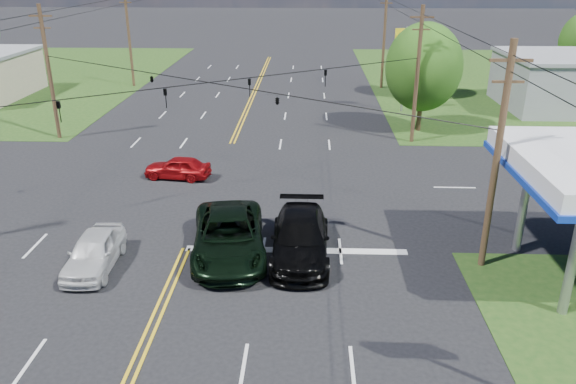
{
  "coord_description": "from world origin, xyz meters",
  "views": [
    {
      "loc": [
        5.47,
        -18.47,
        12.06
      ],
      "look_at": [
        4.56,
        6.0,
        2.04
      ],
      "focal_mm": 35.0,
      "sensor_mm": 36.0,
      "label": 1
    }
  ],
  "objects_px": {
    "pole_right_far": "(384,37)",
    "pickup_dkgreen": "(229,236)",
    "pole_ne": "(417,74)",
    "pole_se": "(497,157)",
    "pole_left_far": "(129,36)",
    "pole_nw": "(49,71)",
    "suv_black": "(300,238)",
    "tree_right_a": "(424,67)",
    "pickup_white": "(94,252)",
    "tree_right_b": "(426,53)"
  },
  "relations": [
    {
      "from": "pole_left_far",
      "to": "pole_right_far",
      "type": "height_order",
      "value": "same"
    },
    {
      "from": "pole_se",
      "to": "pole_left_far",
      "type": "distance_m",
      "value": 45.22
    },
    {
      "from": "pickup_dkgreen",
      "to": "pickup_white",
      "type": "distance_m",
      "value": 5.7
    },
    {
      "from": "pole_se",
      "to": "pole_right_far",
      "type": "bearing_deg",
      "value": 90.0
    },
    {
      "from": "suv_black",
      "to": "pole_nw",
      "type": "bearing_deg",
      "value": 136.39
    },
    {
      "from": "pole_right_far",
      "to": "pickup_dkgreen",
      "type": "relative_size",
      "value": 1.49
    },
    {
      "from": "suv_black",
      "to": "pole_left_far",
      "type": "bearing_deg",
      "value": 116.77
    },
    {
      "from": "pole_left_far",
      "to": "pole_right_far",
      "type": "xyz_separation_m",
      "value": [
        26.0,
        0.0,
        0.0
      ]
    },
    {
      "from": "pole_right_far",
      "to": "pickup_white",
      "type": "distance_m",
      "value": 41.5
    },
    {
      "from": "suv_black",
      "to": "pole_ne",
      "type": "bearing_deg",
      "value": 66.24
    },
    {
      "from": "tree_right_b",
      "to": "pickup_white",
      "type": "bearing_deg",
      "value": -120.6
    },
    {
      "from": "pole_nw",
      "to": "pole_ne",
      "type": "relative_size",
      "value": 1.0
    },
    {
      "from": "tree_right_a",
      "to": "tree_right_b",
      "type": "relative_size",
      "value": 1.15
    },
    {
      "from": "pickup_dkgreen",
      "to": "pole_ne",
      "type": "bearing_deg",
      "value": 50.47
    },
    {
      "from": "tree_right_a",
      "to": "pickup_white",
      "type": "relative_size",
      "value": 1.83
    },
    {
      "from": "pole_ne",
      "to": "pickup_dkgreen",
      "type": "height_order",
      "value": "pole_ne"
    },
    {
      "from": "pole_ne",
      "to": "tree_right_a",
      "type": "xyz_separation_m",
      "value": [
        1.0,
        3.0,
        -0.05
      ]
    },
    {
      "from": "tree_right_a",
      "to": "pickup_dkgreen",
      "type": "xyz_separation_m",
      "value": [
        -11.95,
        -20.5,
        -3.94
      ]
    },
    {
      "from": "pole_nw",
      "to": "pole_ne",
      "type": "xyz_separation_m",
      "value": [
        26.0,
        0.0,
        0.0
      ]
    },
    {
      "from": "pole_nw",
      "to": "pole_right_far",
      "type": "height_order",
      "value": "pole_right_far"
    },
    {
      "from": "pole_nw",
      "to": "pickup_dkgreen",
      "type": "relative_size",
      "value": 1.42
    },
    {
      "from": "pole_right_far",
      "to": "pole_nw",
      "type": "bearing_deg",
      "value": -143.84
    },
    {
      "from": "pole_left_far",
      "to": "tree_right_b",
      "type": "distance_m",
      "value": 29.79
    },
    {
      "from": "suv_black",
      "to": "pickup_white",
      "type": "height_order",
      "value": "suv_black"
    },
    {
      "from": "pickup_dkgreen",
      "to": "suv_black",
      "type": "xyz_separation_m",
      "value": [
        3.15,
        0.0,
        -0.04
      ]
    },
    {
      "from": "tree_right_b",
      "to": "suv_black",
      "type": "relative_size",
      "value": 1.15
    },
    {
      "from": "pole_se",
      "to": "pole_right_far",
      "type": "xyz_separation_m",
      "value": [
        0.0,
        37.0,
        0.25
      ]
    },
    {
      "from": "pickup_white",
      "to": "pole_right_far",
      "type": "bearing_deg",
      "value": 64.73
    },
    {
      "from": "pole_nw",
      "to": "pole_left_far",
      "type": "bearing_deg",
      "value": 90.0
    },
    {
      "from": "pickup_dkgreen",
      "to": "pole_right_far",
      "type": "bearing_deg",
      "value": 65.81
    },
    {
      "from": "tree_right_b",
      "to": "pole_ne",
      "type": "bearing_deg",
      "value": -103.13
    },
    {
      "from": "pole_nw",
      "to": "pole_right_far",
      "type": "xyz_separation_m",
      "value": [
        26.0,
        19.0,
        0.25
      ]
    },
    {
      "from": "suv_black",
      "to": "pickup_white",
      "type": "relative_size",
      "value": 1.38
    },
    {
      "from": "tree_right_a",
      "to": "pole_nw",
      "type": "bearing_deg",
      "value": -173.66
    },
    {
      "from": "suv_black",
      "to": "pole_right_far",
      "type": "bearing_deg",
      "value": 78.2
    },
    {
      "from": "tree_right_a",
      "to": "suv_black",
      "type": "relative_size",
      "value": 1.33
    },
    {
      "from": "pole_nw",
      "to": "pole_right_far",
      "type": "relative_size",
      "value": 0.95
    },
    {
      "from": "pole_se",
      "to": "pickup_dkgreen",
      "type": "distance_m",
      "value": 11.67
    },
    {
      "from": "pole_se",
      "to": "pickup_dkgreen",
      "type": "bearing_deg",
      "value": 177.39
    },
    {
      "from": "tree_right_a",
      "to": "suv_black",
      "type": "distance_m",
      "value": 22.66
    },
    {
      "from": "pole_nw",
      "to": "tree_right_b",
      "type": "relative_size",
      "value": 1.34
    },
    {
      "from": "pole_se",
      "to": "pickup_dkgreen",
      "type": "xyz_separation_m",
      "value": [
        -10.95,
        0.5,
        -3.99
      ]
    },
    {
      "from": "pole_se",
      "to": "pole_nw",
      "type": "bearing_deg",
      "value": 145.3
    },
    {
      "from": "pole_right_far",
      "to": "pickup_dkgreen",
      "type": "xyz_separation_m",
      "value": [
        -10.95,
        -36.5,
        -4.24
      ]
    },
    {
      "from": "tree_right_a",
      "to": "pickup_white",
      "type": "xyz_separation_m",
      "value": [
        -17.5,
        -21.82,
        -4.11
      ]
    },
    {
      "from": "pole_se",
      "to": "pole_ne",
      "type": "xyz_separation_m",
      "value": [
        0.0,
        18.0,
        0.0
      ]
    },
    {
      "from": "pole_nw",
      "to": "pole_ne",
      "type": "height_order",
      "value": "same"
    },
    {
      "from": "pole_nw",
      "to": "pole_ne",
      "type": "bearing_deg",
      "value": 0.0
    },
    {
      "from": "pole_left_far",
      "to": "pole_right_far",
      "type": "distance_m",
      "value": 26.0
    },
    {
      "from": "pole_right_far",
      "to": "pickup_white",
      "type": "height_order",
      "value": "pole_right_far"
    }
  ]
}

